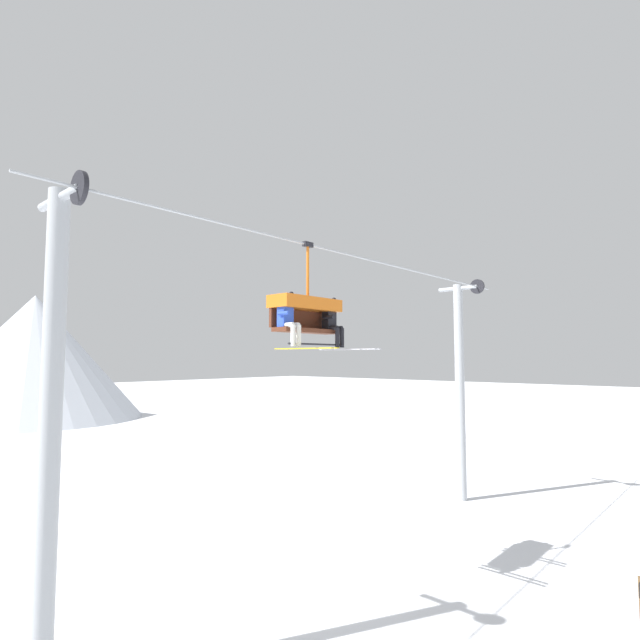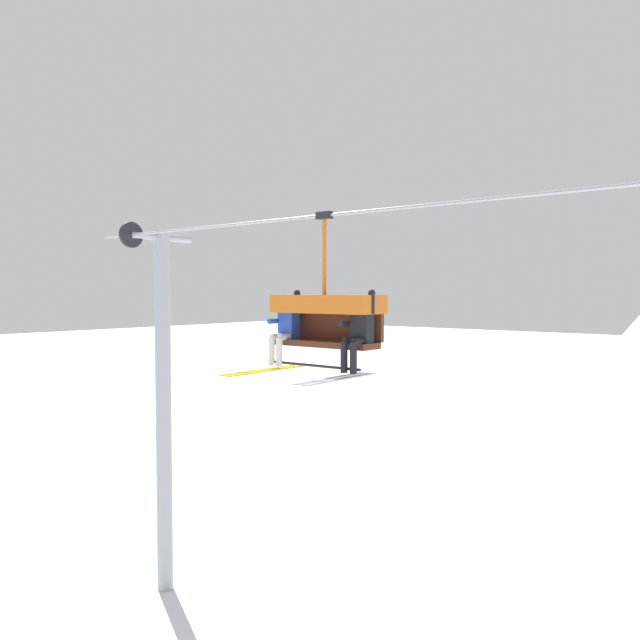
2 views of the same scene
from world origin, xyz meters
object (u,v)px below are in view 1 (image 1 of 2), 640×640
Objects in this scene: chairlift_chair at (305,310)px; lift_tower_far at (460,385)px; skier_black at (333,322)px; lift_tower_near at (51,420)px; skier_blue at (289,319)px.

lift_tower_far is at bearing 4.27° from chairlift_chair.
lift_tower_far is 8.98m from skier_black.
lift_tower_near is 3.37× the size of chairlift_chair.
lift_tower_near is at bearing 180.00° from lift_tower_far.
lift_tower_near reaches higher than skier_black.
lift_tower_near is 6.52m from skier_black.
chairlift_chair is 1.47× the size of skier_blue.
lift_tower_near and lift_tower_far have the same top height.
chairlift_chair reaches higher than skier_blue.
lift_tower_far is (14.89, 0.00, 0.00)m from lift_tower_near.
skier_black is at bearing -173.96° from lift_tower_far.
chairlift_chair is at bearing 15.72° from skier_blue.
lift_tower_far is 4.96× the size of skier_black.
lift_tower_near is 4.96× the size of skier_black.
lift_tower_near is at bearing 171.48° from skier_black.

